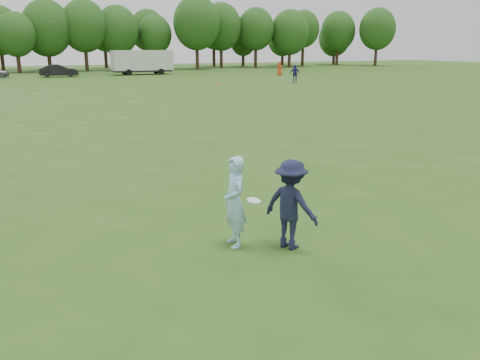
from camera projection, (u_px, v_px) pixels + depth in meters
The scene contains 10 objects.
ground at pixel (297, 236), 10.44m from camera, with size 200.00×200.00×0.00m, color #294B15.
thrower at pixel (235, 202), 9.76m from camera, with size 0.65×0.43×1.78m, color #94C7E5.
defender at pixel (291, 204), 9.67m from camera, with size 1.13×0.65×1.74m, color #171A34.
player_far_b at pixel (295, 74), 53.56m from camera, with size 1.09×0.45×1.86m, color navy.
player_far_c at pixel (280, 68), 66.56m from camera, with size 0.88×0.57×1.79m, color red.
car_f at pixel (59, 71), 63.24m from camera, with size 1.62×4.65×1.53m, color black.
field_cone at pixel (219, 82), 51.96m from camera, with size 0.28×0.28×0.30m, color #F24A0C.
disc_in_play at pixel (254, 201), 9.62m from camera, with size 0.31×0.31×0.09m.
cargo_trailer at pixel (142, 61), 68.31m from camera, with size 9.00×2.75×3.20m.
treeline at pixel (45, 29), 77.00m from camera, with size 130.35×18.39×11.74m.
Camera 1 is at (-5.31, -8.32, 3.80)m, focal length 38.00 mm.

